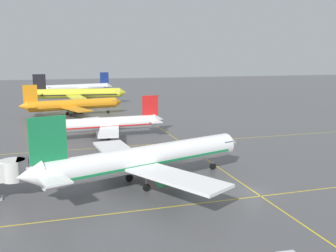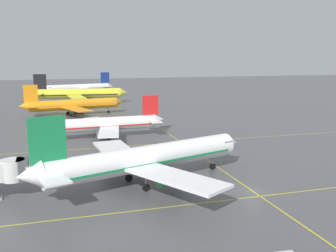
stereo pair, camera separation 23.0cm
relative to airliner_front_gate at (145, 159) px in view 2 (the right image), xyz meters
name	(u,v)px [view 2 (the right image)]	position (x,y,z in m)	size (l,w,h in m)	color
ground_plane	(253,192)	(14.68, -7.75, -4.15)	(600.00, 600.00, 0.00)	#4C4C4F
airliner_front_gate	(145,159)	(0.00, 0.00, 0.00)	(38.16, 32.62, 12.14)	white
airliner_second_row	(102,124)	(-2.53, 36.11, -0.69)	(32.54, 28.07, 10.12)	white
airliner_third_row	(73,105)	(-7.80, 75.14, -0.45)	(34.80, 29.66, 10.84)	orange
airliner_far_left_stand	(79,94)	(-3.95, 108.52, 0.16)	(40.62, 34.87, 12.62)	yellow
airliner_far_right_stand	(79,88)	(-1.74, 142.90, -0.19)	(36.86, 31.38, 11.59)	white
taxiway_markings	(211,163)	(14.68, 8.21, -4.14)	(145.35, 79.01, 0.01)	yellow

